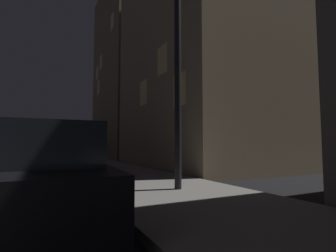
% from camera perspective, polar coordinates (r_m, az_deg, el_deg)
% --- Properties ---
extents(car_black, '(2.29, 4.53, 1.43)m').
position_cam_1_polar(car_black, '(4.35, -27.85, -9.48)').
color(car_black, black).
rests_on(car_black, ground).
extents(car_blue, '(2.08, 4.65, 1.43)m').
position_cam_1_polar(car_blue, '(10.99, -27.10, -6.12)').
color(car_blue, navy).
rests_on(car_blue, ground).
extents(car_silver, '(2.14, 4.44, 1.43)m').
position_cam_1_polar(car_silver, '(16.85, -26.93, -5.27)').
color(car_silver, '#B7B7BF').
rests_on(car_silver, ground).
extents(car_red, '(2.20, 4.22, 1.43)m').
position_cam_1_polar(car_red, '(23.73, -26.84, -4.88)').
color(car_red, maroon).
rests_on(car_red, ground).
extents(street_lamp, '(0.44, 0.44, 5.80)m').
position_cam_1_polar(street_lamp, '(6.50, 2.17, 21.34)').
color(street_lamp, black).
rests_on(street_lamp, sidewalk).
extents(building_mid, '(8.92, 9.20, 13.63)m').
position_cam_1_polar(building_mid, '(15.18, 11.92, 17.75)').
color(building_mid, '#998466').
rests_on(building_mid, ground).
extents(building_far, '(8.89, 9.18, 14.87)m').
position_cam_1_polar(building_far, '(23.34, -3.42, 11.38)').
color(building_far, '#8C7259').
rests_on(building_far, ground).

